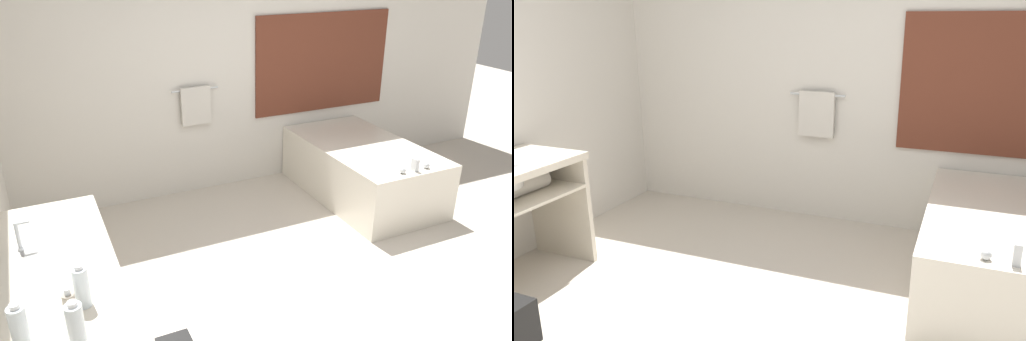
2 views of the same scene
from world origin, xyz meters
The scene contains 9 objects.
ground_plane centered at (0.00, 0.00, 0.00)m, with size 16.00×16.00×0.00m, color beige.
wall_back_with_blinds centered at (0.04, 2.23, 1.35)m, with size 7.40×0.13×2.70m.
vanity_counter centered at (-1.87, -0.08, 0.65)m, with size 0.62×1.60×0.87m.
sink_faucet centered at (-2.05, 0.13, 0.96)m, with size 0.09×0.04×0.18m.
bathtub centered at (1.25, 1.32, 0.33)m, with size 0.99×1.75×0.71m.
water_bottle_1 centered at (-1.84, -0.82, 0.99)m, with size 0.08×0.08×0.25m.
water_bottle_2 centered at (-2.06, -0.72, 0.98)m, with size 0.08×0.08×0.23m.
water_bottle_3 centered at (-1.78, -0.53, 0.98)m, with size 0.08×0.08×0.23m.
soap_dispenser centered at (-1.85, -0.60, 0.94)m, with size 0.06×0.06×0.16m.
Camera 1 is at (-1.86, -2.65, 2.44)m, focal length 35.00 mm.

